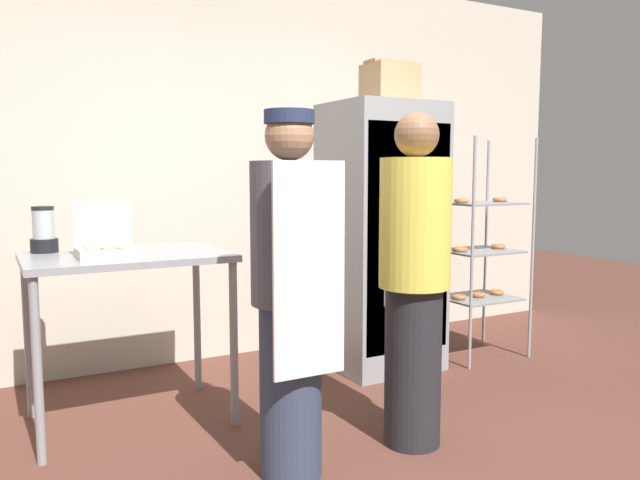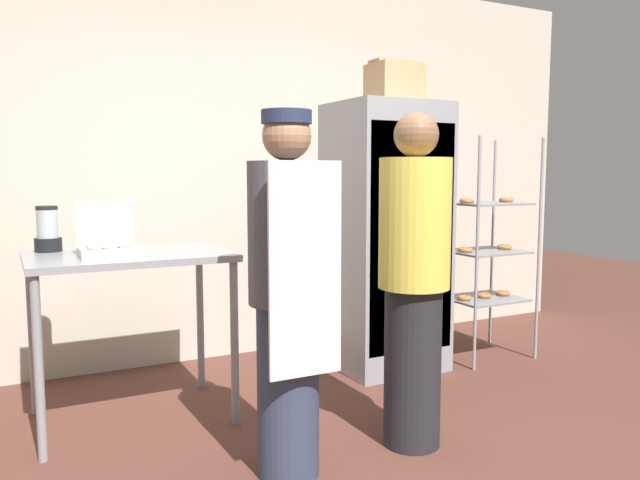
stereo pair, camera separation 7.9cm
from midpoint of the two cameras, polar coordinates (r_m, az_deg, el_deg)
back_wall at (r=4.67m, az=-9.61°, el=6.90°), size 6.40×0.12×2.86m
refrigerator at (r=4.36m, az=5.09°, el=0.28°), size 0.71×0.69×1.84m
baking_rack at (r=4.76m, az=13.91°, el=-0.99°), size 0.60×0.50×1.61m
prep_counter at (r=3.53m, az=-17.85°, el=-3.00°), size 1.04×0.73×0.93m
donut_box at (r=3.39m, az=-19.52°, el=-0.69°), size 0.30×0.24×0.28m
blender_pitcher at (r=3.72m, az=-24.50°, el=0.67°), size 0.14×0.14×0.25m
cardboard_storage_box at (r=4.47m, az=5.89°, el=14.03°), size 0.35×0.28×0.29m
person_baker at (r=2.76m, az=-3.52°, el=-4.62°), size 0.35×0.36×1.63m
person_customer at (r=3.11m, az=7.90°, el=-3.52°), size 0.35×0.35×1.66m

